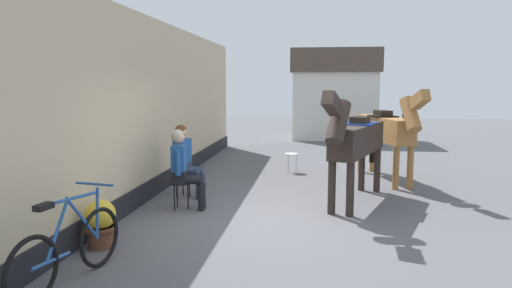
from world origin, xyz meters
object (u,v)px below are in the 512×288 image
at_px(seated_visitor_near, 183,165).
at_px(spare_stool_white, 291,156).
at_px(seated_visitor_far, 185,157).
at_px(flower_planter_near, 101,222).
at_px(saddled_horse_near, 356,140).
at_px(saddled_horse_far, 387,129).
at_px(leaning_bicycle, 69,249).

relative_size(seated_visitor_near, spare_stool_white, 3.02).
bearing_deg(seated_visitor_far, spare_stool_white, 56.37).
bearing_deg(seated_visitor_near, seated_visitor_far, 103.55).
bearing_deg(spare_stool_white, flower_planter_near, -111.55).
xyz_separation_m(seated_visitor_near, flower_planter_near, (-0.56, -1.94, -0.44)).
height_order(saddled_horse_near, spare_stool_white, saddled_horse_near).
relative_size(saddled_horse_near, saddled_horse_far, 0.98).
height_order(seated_visitor_near, saddled_horse_far, saddled_horse_far).
bearing_deg(flower_planter_near, spare_stool_white, 68.45).
bearing_deg(seated_visitor_near, saddled_horse_near, 14.91).
bearing_deg(spare_stool_white, saddled_horse_near, -65.63).
xyz_separation_m(seated_visitor_far, saddled_horse_far, (4.00, 2.03, 0.38)).
height_order(saddled_horse_near, leaning_bicycle, saddled_horse_near).
bearing_deg(saddled_horse_far, spare_stool_white, 160.46).
bearing_deg(leaning_bicycle, seated_visitor_near, 83.38).
distance_m(seated_visitor_far, saddled_horse_near, 3.18).
bearing_deg(leaning_bicycle, spare_stool_white, 73.40).
distance_m(flower_planter_near, spare_stool_white, 6.02).
xyz_separation_m(seated_visitor_near, spare_stool_white, (1.65, 3.66, -0.38)).
xyz_separation_m(saddled_horse_far, leaning_bicycle, (-4.15, -5.97, -0.76)).
bearing_deg(saddled_horse_near, seated_visitor_far, 178.56).
height_order(seated_visitor_far, leaning_bicycle, seated_visitor_far).
bearing_deg(seated_visitor_near, leaning_bicycle, -96.62).
relative_size(seated_visitor_near, flower_planter_near, 2.17).
xyz_separation_m(seated_visitor_near, leaning_bicycle, (-0.36, -3.08, -0.38)).
height_order(saddled_horse_near, saddled_horse_far, same).
xyz_separation_m(leaning_bicycle, spare_stool_white, (2.01, 6.73, 0.00)).
bearing_deg(spare_stool_white, seated_visitor_far, -123.63).
distance_m(seated_visitor_near, spare_stool_white, 4.03).
bearing_deg(saddled_horse_near, leaning_bicycle, -130.59).
height_order(saddled_horse_far, spare_stool_white, saddled_horse_far).
relative_size(seated_visitor_near, leaning_bicycle, 0.80).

